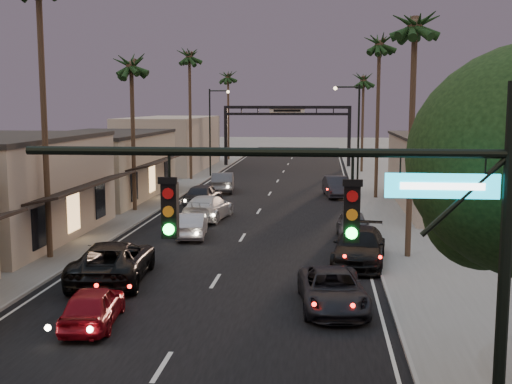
% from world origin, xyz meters
% --- Properties ---
extents(ground, '(200.00, 200.00, 0.00)m').
position_xyz_m(ground, '(0.00, 40.00, 0.00)').
color(ground, slate).
rests_on(ground, ground).
extents(road, '(14.00, 120.00, 0.02)m').
position_xyz_m(road, '(0.00, 45.00, 0.00)').
color(road, black).
rests_on(road, ground).
extents(sidewalk_left, '(5.00, 92.00, 0.12)m').
position_xyz_m(sidewalk_left, '(-9.50, 52.00, 0.06)').
color(sidewalk_left, slate).
rests_on(sidewalk_left, ground).
extents(sidewalk_right, '(5.00, 92.00, 0.12)m').
position_xyz_m(sidewalk_right, '(9.50, 52.00, 0.06)').
color(sidewalk_right, slate).
rests_on(sidewalk_right, ground).
extents(storefront_mid, '(8.00, 14.00, 5.50)m').
position_xyz_m(storefront_mid, '(-13.00, 26.00, 2.75)').
color(storefront_mid, '#9F917F').
rests_on(storefront_mid, ground).
extents(storefront_far, '(8.00, 16.00, 5.00)m').
position_xyz_m(storefront_far, '(-13.00, 42.00, 2.50)').
color(storefront_far, tan).
rests_on(storefront_far, ground).
extents(storefront_dist, '(8.00, 20.00, 6.00)m').
position_xyz_m(storefront_dist, '(-13.00, 65.00, 3.00)').
color(storefront_dist, '#9F917F').
rests_on(storefront_dist, ground).
extents(building_right, '(8.00, 18.00, 5.00)m').
position_xyz_m(building_right, '(14.00, 40.00, 2.50)').
color(building_right, '#9F917F').
rests_on(building_right, ground).
extents(traffic_signal, '(8.51, 0.22, 7.80)m').
position_xyz_m(traffic_signal, '(5.69, 4.00, 5.08)').
color(traffic_signal, black).
rests_on(traffic_signal, ground).
extents(arch, '(15.20, 0.40, 7.27)m').
position_xyz_m(arch, '(0.00, 70.00, 5.53)').
color(arch, black).
rests_on(arch, ground).
extents(streetlight_right, '(2.13, 0.30, 9.00)m').
position_xyz_m(streetlight_right, '(6.92, 45.00, 5.33)').
color(streetlight_right, black).
rests_on(streetlight_right, ground).
extents(streetlight_left, '(2.13, 0.30, 9.00)m').
position_xyz_m(streetlight_left, '(-6.92, 58.00, 5.33)').
color(streetlight_left, black).
rests_on(streetlight_left, ground).
extents(palm_lc, '(3.20, 3.20, 12.20)m').
position_xyz_m(palm_lc, '(-8.60, 36.00, 10.47)').
color(palm_lc, '#38281C').
rests_on(palm_lc, ground).
extents(palm_ld, '(3.20, 3.20, 14.20)m').
position_xyz_m(palm_ld, '(-8.60, 55.00, 12.42)').
color(palm_ld, '#38281C').
rests_on(palm_ld, ground).
extents(palm_ra, '(3.20, 3.20, 13.20)m').
position_xyz_m(palm_ra, '(8.60, 24.00, 11.44)').
color(palm_ra, '#38281C').
rests_on(palm_ra, ground).
extents(palm_rb, '(3.20, 3.20, 14.20)m').
position_xyz_m(palm_rb, '(8.60, 44.00, 12.42)').
color(palm_rb, '#38281C').
rests_on(palm_rb, ground).
extents(palm_rc, '(3.20, 3.20, 12.20)m').
position_xyz_m(palm_rc, '(8.60, 64.00, 10.47)').
color(palm_rc, '#38281C').
rests_on(palm_rc, ground).
extents(palm_far, '(3.20, 3.20, 13.20)m').
position_xyz_m(palm_far, '(-8.30, 78.00, 11.44)').
color(palm_far, '#38281C').
rests_on(palm_far, ground).
extents(oncoming_red, '(2.12, 4.22, 1.38)m').
position_xyz_m(oncoming_red, '(-3.17, 13.15, 0.69)').
color(oncoming_red, maroon).
rests_on(oncoming_red, ground).
extents(oncoming_pickup, '(3.47, 6.42, 1.71)m').
position_xyz_m(oncoming_pickup, '(-4.31, 18.65, 0.86)').
color(oncoming_pickup, black).
rests_on(oncoming_pickup, ground).
extents(oncoming_silver, '(1.98, 4.40, 1.40)m').
position_xyz_m(oncoming_silver, '(-2.83, 27.86, 0.70)').
color(oncoming_silver, '#ABAAB0').
rests_on(oncoming_silver, ground).
extents(oncoming_white, '(2.89, 5.81, 1.62)m').
position_xyz_m(oncoming_white, '(-2.94, 33.36, 0.81)').
color(oncoming_white, silver).
rests_on(oncoming_white, ground).
extents(oncoming_dgrey, '(2.43, 5.13, 1.70)m').
position_xyz_m(oncoming_dgrey, '(-4.29, 38.86, 0.85)').
color(oncoming_dgrey, black).
rests_on(oncoming_dgrey, ground).
extents(oncoming_grey_far, '(2.34, 5.24, 1.67)m').
position_xyz_m(oncoming_grey_far, '(-4.09, 46.77, 0.84)').
color(oncoming_grey_far, '#494A4E').
rests_on(oncoming_grey_far, ground).
extents(curbside_near, '(2.83, 5.25, 1.40)m').
position_xyz_m(curbside_near, '(4.89, 15.88, 0.70)').
color(curbside_near, black).
rests_on(curbside_near, ground).
extents(curbside_black, '(2.95, 5.91, 1.65)m').
position_xyz_m(curbside_black, '(6.20, 22.67, 0.82)').
color(curbside_black, black).
rests_on(curbside_black, ground).
extents(curbside_grey, '(1.83, 4.37, 1.48)m').
position_xyz_m(curbside_grey, '(6.14, 28.41, 0.74)').
color(curbside_grey, '#414246').
rests_on(curbside_grey, ground).
extents(curbside_far, '(2.40, 5.16, 1.64)m').
position_xyz_m(curbside_far, '(5.52, 44.79, 0.82)').
color(curbside_far, black).
rests_on(curbside_far, ground).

